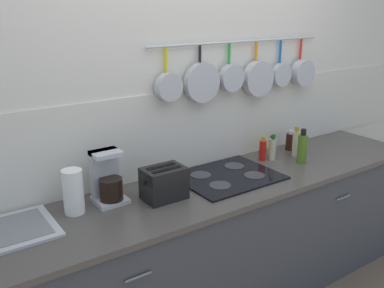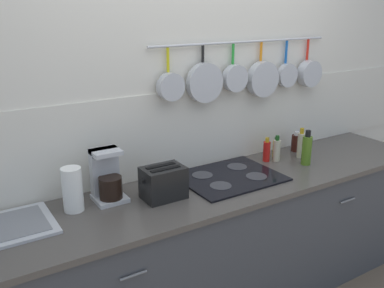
{
  "view_description": "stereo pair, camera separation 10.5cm",
  "coord_description": "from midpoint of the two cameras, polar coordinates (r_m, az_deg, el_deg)",
  "views": [
    {
      "loc": [
        -1.56,
        -1.9,
        1.94
      ],
      "look_at": [
        -0.25,
        0.0,
        1.18
      ],
      "focal_mm": 40.0,
      "sensor_mm": 36.0,
      "label": 1
    },
    {
      "loc": [
        -1.47,
        -1.96,
        1.94
      ],
      "look_at": [
        -0.25,
        0.0,
        1.18
      ],
      "focal_mm": 40.0,
      "sensor_mm": 36.0,
      "label": 2
    }
  ],
  "objects": [
    {
      "name": "wall_back",
      "position": [
        2.83,
        1.43,
        4.58
      ],
      "size": [
        7.2,
        0.16,
        2.6
      ],
      "color": "silver",
      "rests_on": "ground_plane"
    },
    {
      "name": "bottle_vinegar",
      "position": [
        3.16,
        12.06,
        -0.52
      ],
      "size": [
        0.04,
        0.04,
        0.15
      ],
      "color": "yellow",
      "rests_on": "countertop"
    },
    {
      "name": "bottle_olive_oil",
      "position": [
        3.18,
        15.24,
        -0.08
      ],
      "size": [
        0.05,
        0.05,
        0.22
      ],
      "color": "#BFB799",
      "rests_on": "countertop"
    },
    {
      "name": "bottle_cooking_wine",
      "position": [
        3.05,
        10.89,
        -0.9
      ],
      "size": [
        0.05,
        0.05,
        0.17
      ],
      "color": "red",
      "rests_on": "countertop"
    },
    {
      "name": "coffee_maker",
      "position": [
        2.44,
        -10.02,
        -4.64
      ],
      "size": [
        0.17,
        0.18,
        0.3
      ],
      "color": "#B7BABF",
      "rests_on": "countertop"
    },
    {
      "name": "cabinet_base",
      "position": [
        2.88,
        5.33,
        -13.63
      ],
      "size": [
        3.11,
        0.63,
        0.85
      ],
      "color": "#3F4247",
      "rests_on": "ground_plane"
    },
    {
      "name": "bottle_dish_soap",
      "position": [
        3.31,
        14.6,
        0.19
      ],
      "size": [
        0.07,
        0.07,
        0.15
      ],
      "color": "#33140F",
      "rests_on": "countertop"
    },
    {
      "name": "bottle_hot_sauce",
      "position": [
        3.07,
        12.19,
        -0.77
      ],
      "size": [
        0.05,
        0.05,
        0.19
      ],
      "color": "#BFB799",
      "rests_on": "countertop"
    },
    {
      "name": "toaster",
      "position": [
        2.43,
        -2.59,
        -5.18
      ],
      "size": [
        0.25,
        0.17,
        0.19
      ],
      "color": "black",
      "rests_on": "countertop"
    },
    {
      "name": "paper_towel_roll",
      "position": [
        2.35,
        -14.42,
        -5.9
      ],
      "size": [
        0.11,
        0.11,
        0.24
      ],
      "color": "white",
      "rests_on": "countertop"
    },
    {
      "name": "sink_basin",
      "position": [
        2.31,
        -23.06,
        -10.19
      ],
      "size": [
        0.51,
        0.38,
        0.18
      ],
      "color": "#B7BABF",
      "rests_on": "countertop"
    },
    {
      "name": "bottle_sesame_oil",
      "position": [
        3.05,
        16.01,
        -0.72
      ],
      "size": [
        0.07,
        0.07,
        0.24
      ],
      "color": "#4C721E",
      "rests_on": "countertop"
    },
    {
      "name": "countertop",
      "position": [
        2.68,
        5.61,
        -5.58
      ],
      "size": [
        3.15,
        0.65,
        0.03
      ],
      "color": "#4C4742",
      "rests_on": "cabinet_base"
    },
    {
      "name": "cooktop",
      "position": [
        2.75,
        6.08,
        -4.36
      ],
      "size": [
        0.62,
        0.5,
        0.01
      ],
      "color": "black",
      "rests_on": "countertop"
    }
  ]
}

